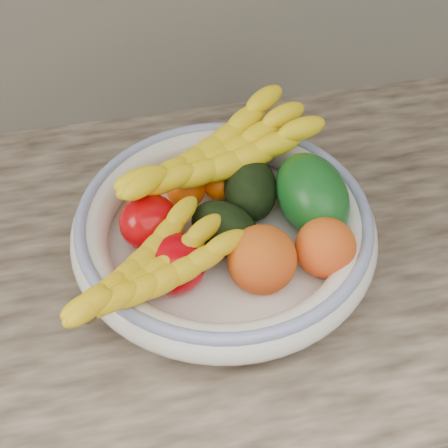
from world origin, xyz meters
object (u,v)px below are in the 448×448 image
banana_bunch_front (150,275)px  banana_bunch_back (216,161)px  green_mango (312,195)px  fruit_bowl (224,230)px

banana_bunch_front → banana_bunch_back: bearing=21.6°
green_mango → banana_bunch_back: bearing=137.3°
green_mango → banana_bunch_back: same height
banana_bunch_back → banana_bunch_front: size_ratio=1.25×
green_mango → banana_bunch_back: (-0.11, 0.08, 0.01)m
fruit_bowl → green_mango: size_ratio=2.99×
green_mango → banana_bunch_front: (-0.22, -0.09, 0.01)m
banana_bunch_front → fruit_bowl: bearing=3.2°
fruit_bowl → green_mango: bearing=5.8°
fruit_bowl → banana_bunch_back: 0.10m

